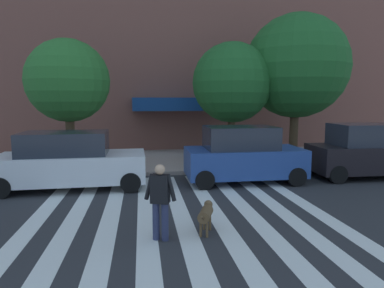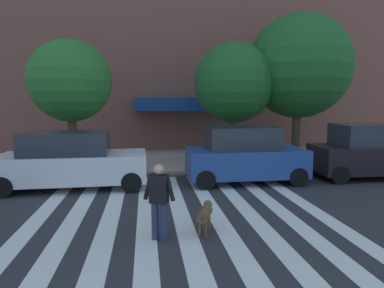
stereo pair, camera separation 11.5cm
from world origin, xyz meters
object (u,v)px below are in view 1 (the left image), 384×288
object	(u,v)px
parked_car_fourth_in_line	(370,152)
pedestrian_bystander	(342,140)
parked_car_third_in_line	(243,155)
pedestrian_dog_walker	(160,198)
parked_car_behind_first	(70,161)
street_tree_middle	(232,83)
dog_on_leash	(206,213)
street_tree_further	(296,67)
street_tree_nearest	(68,81)

from	to	relation	value
parked_car_fourth_in_line	pedestrian_bystander	size ratio (longest dim) A/B	2.84
parked_car_third_in_line	pedestrian_dog_walker	bearing A→B (deg)	-124.53
parked_car_behind_first	pedestrian_dog_walker	bearing A→B (deg)	-59.84
parked_car_fourth_in_line	street_tree_middle	distance (m)	6.27
parked_car_fourth_in_line	pedestrian_bystander	xyz separation A→B (m)	(0.77, 3.07, 0.08)
parked_car_behind_first	pedestrian_bystander	world-z (taller)	parked_car_behind_first
parked_car_behind_first	parked_car_fourth_in_line	size ratio (longest dim) A/B	1.05
dog_on_leash	pedestrian_bystander	distance (m)	11.08
parked_car_behind_first	parked_car_third_in_line	size ratio (longest dim) A/B	1.16
street_tree_further	pedestrian_dog_walker	xyz separation A→B (m)	(-6.76, -8.06, -3.57)
street_tree_middle	pedestrian_dog_walker	world-z (taller)	street_tree_middle
pedestrian_dog_walker	dog_on_leash	world-z (taller)	pedestrian_dog_walker
parked_car_behind_first	dog_on_leash	xyz separation A→B (m)	(3.79, -4.49, -0.49)
street_tree_further	pedestrian_dog_walker	size ratio (longest dim) A/B	4.11
parked_car_fourth_in_line	street_tree_nearest	xyz separation A→B (m)	(-11.59, 2.71, 2.73)
street_tree_nearest	pedestrian_dog_walker	world-z (taller)	street_tree_nearest
parked_car_third_in_line	pedestrian_dog_walker	size ratio (longest dim) A/B	2.57
street_tree_nearest	dog_on_leash	bearing A→B (deg)	-59.26
parked_car_fourth_in_line	parked_car_third_in_line	bearing A→B (deg)	-179.98
parked_car_third_in_line	street_tree_further	world-z (taller)	street_tree_further
street_tree_middle	pedestrian_bystander	xyz separation A→B (m)	(5.41, -0.13, -2.65)
parked_car_fourth_in_line	parked_car_behind_first	bearing A→B (deg)	-179.99
parked_car_third_in_line	dog_on_leash	world-z (taller)	parked_car_third_in_line
street_tree_nearest	parked_car_fourth_in_line	bearing A→B (deg)	-13.17
street_tree_nearest	dog_on_leash	xyz separation A→B (m)	(4.28, -7.20, -3.28)
parked_car_behind_first	street_tree_middle	xyz separation A→B (m)	(6.45, 3.20, 2.80)
parked_car_fourth_in_line	street_tree_nearest	distance (m)	12.21
street_tree_middle	pedestrian_bystander	bearing A→B (deg)	-1.41
pedestrian_bystander	street_tree_further	bearing A→B (deg)	174.02
street_tree_nearest	pedestrian_bystander	world-z (taller)	street_tree_nearest
street_tree_further	pedestrian_dog_walker	world-z (taller)	street_tree_further
parked_car_fourth_in_line	dog_on_leash	xyz separation A→B (m)	(-7.30, -4.49, -0.55)
street_tree_middle	pedestrian_bystander	size ratio (longest dim) A/B	3.28
street_tree_middle	pedestrian_dog_walker	bearing A→B (deg)	-114.94
street_tree_nearest	pedestrian_dog_walker	bearing A→B (deg)	-66.45
parked_car_fourth_in_line	pedestrian_bystander	bearing A→B (deg)	75.87
street_tree_further	pedestrian_bystander	size ratio (longest dim) A/B	4.11
parked_car_fourth_in_line	street_tree_nearest	bearing A→B (deg)	166.83
pedestrian_dog_walker	pedestrian_bystander	bearing A→B (deg)	40.63
pedestrian_dog_walker	street_tree_further	bearing A→B (deg)	50.00
parked_car_behind_first	street_tree_middle	size ratio (longest dim) A/B	0.91
parked_car_third_in_line	pedestrian_bystander	size ratio (longest dim) A/B	2.57
parked_car_fourth_in_line	pedestrian_dog_walker	world-z (taller)	parked_car_fourth_in_line
pedestrian_dog_walker	street_tree_nearest	bearing A→B (deg)	113.55
parked_car_third_in_line	street_tree_middle	distance (m)	4.24
street_tree_middle	street_tree_further	world-z (taller)	street_tree_further
parked_car_behind_first	street_tree_nearest	distance (m)	3.92
parked_car_behind_first	pedestrian_dog_walker	distance (m)	5.49
parked_car_fourth_in_line	pedestrian_bystander	distance (m)	3.16
street_tree_further	pedestrian_bystander	xyz separation A→B (m)	(2.34, -0.25, -3.42)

